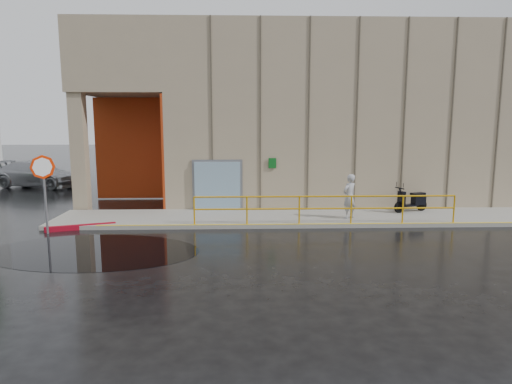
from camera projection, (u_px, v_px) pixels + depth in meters
ground at (201, 253)px, 13.42m from camera, size 120.00×120.00×0.00m
sidewalk at (312, 218)px, 17.98m from camera, size 20.00×3.00×0.15m
building at (316, 114)px, 23.76m from camera, size 20.00×10.17×8.00m
guardrail at (325, 209)px, 16.56m from camera, size 9.56×0.06×1.03m
person at (349, 196)px, 17.38m from camera, size 0.74×0.70×1.70m
scooter at (412, 195)px, 18.64m from camera, size 1.65×1.04×1.24m
stop_sign at (43, 177)px, 15.43m from camera, size 0.65×0.55×2.72m
red_curb at (81, 227)px, 16.32m from camera, size 2.33×0.93×0.18m
puddle at (93, 251)px, 13.64m from camera, size 6.71×4.50×0.01m
car_c at (37, 174)px, 26.61m from camera, size 5.56×3.44×1.50m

